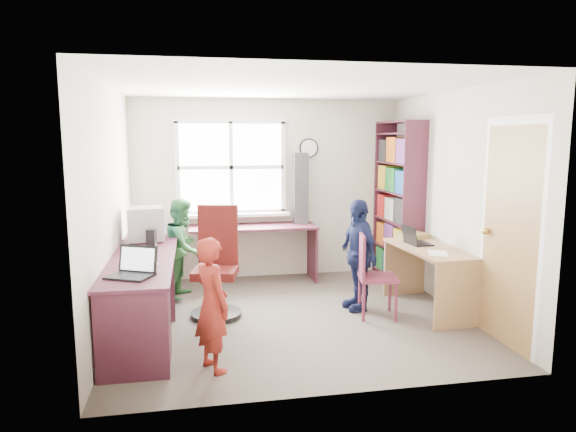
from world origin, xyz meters
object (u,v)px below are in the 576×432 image
(wooden_chair, at_px, (371,272))
(person_red, at_px, (212,304))
(crt_monitor, at_px, (146,224))
(l_desk, at_px, (163,290))
(right_desk, at_px, (429,265))
(bookshelf, at_px, (398,206))
(swivel_chair, at_px, (217,269))
(potted_plant, at_px, (230,214))
(laptop_left, at_px, (133,269))
(person_navy, at_px, (358,255))
(laptop_right, at_px, (415,240))
(cd_tower, at_px, (301,188))
(person_green, at_px, (183,248))

(wooden_chair, height_order, person_red, person_red)
(crt_monitor, bearing_deg, l_desk, -82.52)
(right_desk, bearing_deg, bookshelf, 80.96)
(swivel_chair, height_order, potted_plant, swivel_chair)
(bookshelf, bearing_deg, l_desk, -153.57)
(l_desk, height_order, laptop_left, laptop_left)
(crt_monitor, distance_m, person_navy, 2.37)
(swivel_chair, height_order, person_navy, person_navy)
(bookshelf, height_order, laptop_right, bookshelf)
(crt_monitor, bearing_deg, swivel_chair, -34.90)
(bookshelf, distance_m, cd_tower, 1.31)
(l_desk, relative_size, wooden_chair, 3.29)
(person_green, distance_m, person_navy, 2.07)
(wooden_chair, height_order, crt_monitor, crt_monitor)
(l_desk, relative_size, person_red, 2.66)
(crt_monitor, height_order, person_navy, person_navy)
(swivel_chair, bearing_deg, right_desk, 5.78)
(laptop_right, relative_size, person_navy, 0.27)
(wooden_chair, height_order, person_navy, person_navy)
(person_red, bearing_deg, laptop_right, -87.98)
(person_red, bearing_deg, person_green, -19.31)
(laptop_right, height_order, person_red, person_red)
(wooden_chair, bearing_deg, laptop_left, -152.56)
(person_green, bearing_deg, laptop_left, -174.00)
(right_desk, bearing_deg, person_navy, 163.31)
(right_desk, height_order, person_red, person_red)
(l_desk, xyz_separation_m, laptop_right, (2.74, 0.43, 0.30))
(bookshelf, distance_m, laptop_right, 1.09)
(bookshelf, relative_size, crt_monitor, 5.00)
(swivel_chair, bearing_deg, crt_monitor, 163.77)
(wooden_chair, bearing_deg, person_red, -139.26)
(person_red, bearing_deg, laptop_left, 39.36)
(wooden_chair, distance_m, potted_plant, 2.17)
(l_desk, bearing_deg, laptop_left, -110.69)
(right_desk, bearing_deg, laptop_right, 112.50)
(laptop_right, bearing_deg, crt_monitor, 75.35)
(right_desk, relative_size, potted_plant, 4.23)
(l_desk, height_order, potted_plant, potted_plant)
(laptop_right, height_order, person_navy, person_navy)
(bookshelf, bearing_deg, potted_plant, 171.75)
(laptop_left, xyz_separation_m, person_red, (0.63, -0.28, -0.25))
(laptop_left, height_order, potted_plant, potted_plant)
(laptop_left, bearing_deg, swivel_chair, 80.94)
(l_desk, xyz_separation_m, person_navy, (2.07, 0.42, 0.16))
(wooden_chair, bearing_deg, l_desk, -164.98)
(swivel_chair, distance_m, cd_tower, 1.89)
(potted_plant, bearing_deg, cd_tower, 0.86)
(cd_tower, bearing_deg, crt_monitor, -154.03)
(right_desk, distance_m, laptop_left, 3.14)
(wooden_chair, bearing_deg, right_desk, 17.73)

